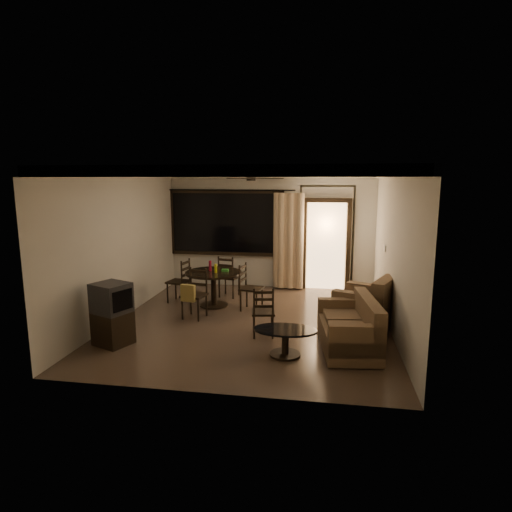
% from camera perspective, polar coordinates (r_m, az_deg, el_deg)
% --- Properties ---
extents(ground, '(5.50, 5.50, 0.00)m').
position_cam_1_polar(ground, '(8.10, -0.63, -8.79)').
color(ground, '#7F6651').
rests_on(ground, ground).
extents(room_shell, '(5.50, 6.70, 5.50)m').
position_cam_1_polar(room_shell, '(9.38, 4.80, 5.24)').
color(room_shell, beige).
rests_on(room_shell, ground).
extents(dining_table, '(1.18, 1.18, 0.95)m').
position_cam_1_polar(dining_table, '(8.99, -5.66, -3.07)').
color(dining_table, black).
rests_on(dining_table, ground).
extents(dining_chair_west, '(0.49, 0.49, 0.95)m').
position_cam_1_polar(dining_chair_west, '(9.45, -10.22, -4.39)').
color(dining_chair_west, black).
rests_on(dining_chair_west, ground).
extents(dining_chair_east, '(0.49, 0.49, 0.95)m').
position_cam_1_polar(dining_chair_east, '(8.74, -0.68, -5.42)').
color(dining_chair_east, black).
rests_on(dining_chair_east, ground).
extents(dining_chair_south, '(0.49, 0.54, 0.95)m').
position_cam_1_polar(dining_chair_south, '(8.32, -8.24, -6.17)').
color(dining_chair_south, black).
rests_on(dining_chair_south, ground).
extents(dining_chair_north, '(0.49, 0.49, 0.95)m').
position_cam_1_polar(dining_chair_north, '(9.75, -3.62, -3.78)').
color(dining_chair_north, black).
rests_on(dining_chair_north, ground).
extents(tv_cabinet, '(0.67, 0.64, 1.01)m').
position_cam_1_polar(tv_cabinet, '(7.29, -18.62, -7.32)').
color(tv_cabinet, black).
rests_on(tv_cabinet, ground).
extents(sofa, '(0.98, 1.59, 0.80)m').
position_cam_1_polar(sofa, '(6.94, 12.65, -9.55)').
color(sofa, '#472E21').
rests_on(sofa, ground).
extents(armchair, '(1.20, 1.20, 0.92)m').
position_cam_1_polar(armchair, '(7.94, 14.64, -6.66)').
color(armchair, '#472E21').
rests_on(armchair, ground).
extents(coffee_table, '(0.96, 0.57, 0.42)m').
position_cam_1_polar(coffee_table, '(6.57, 3.92, -10.83)').
color(coffee_table, black).
rests_on(coffee_table, ground).
extents(side_chair, '(0.45, 0.45, 0.87)m').
position_cam_1_polar(side_chair, '(7.35, 0.96, -8.67)').
color(side_chair, black).
rests_on(side_chair, ground).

